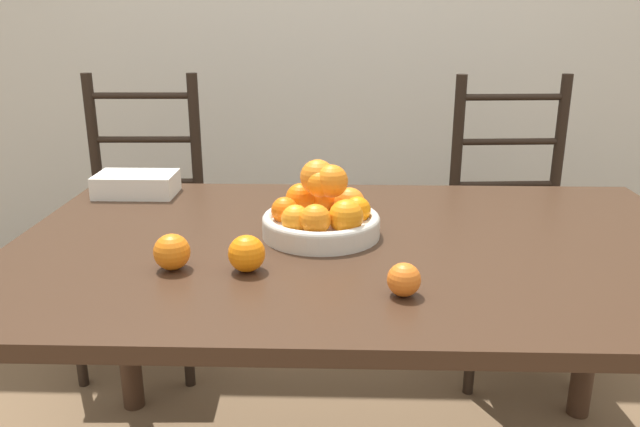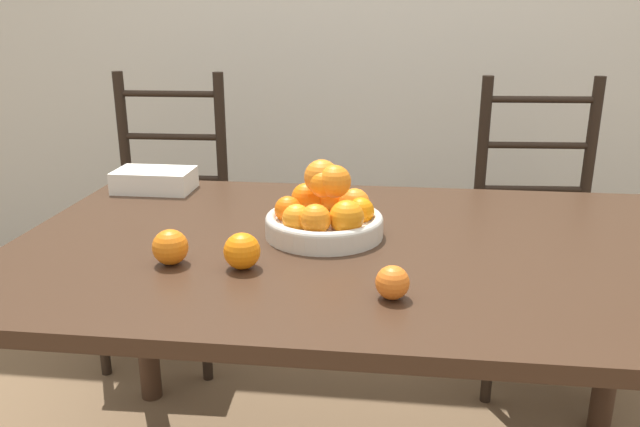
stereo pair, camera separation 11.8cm
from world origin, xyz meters
TOP-DOWN VIEW (x-y plane):
  - wall_back at (0.00, 1.50)m, footprint 8.00×0.06m
  - dining_table at (0.00, 0.00)m, footprint 1.64×0.99m
  - fruit_bowl at (-0.10, 0.03)m, footprint 0.28×0.28m
  - orange_loose_0 at (-0.24, -0.19)m, footprint 0.08×0.08m
  - orange_loose_1 at (-0.40, -0.18)m, footprint 0.08×0.08m
  - orange_loose_2 at (0.07, -0.29)m, footprint 0.06×0.06m
  - chair_left at (-0.78, 0.76)m, footprint 0.43×0.41m
  - chair_right at (0.57, 0.76)m, footprint 0.45×0.43m
  - book_stack at (-0.65, 0.37)m, footprint 0.23×0.14m

SIDE VIEW (x-z plane):
  - chair_left at x=-0.78m, z-range -0.03..1.02m
  - chair_right at x=0.57m, z-range -0.03..1.02m
  - dining_table at x=0.00m, z-range 0.29..1.04m
  - book_stack at x=-0.65m, z-range 0.76..0.82m
  - orange_loose_2 at x=0.07m, z-range 0.76..0.82m
  - orange_loose_1 at x=-0.40m, z-range 0.76..0.83m
  - orange_loose_0 at x=-0.24m, z-range 0.76..0.83m
  - fruit_bowl at x=-0.10m, z-range 0.72..0.90m
  - wall_back at x=0.00m, z-range 0.00..2.60m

